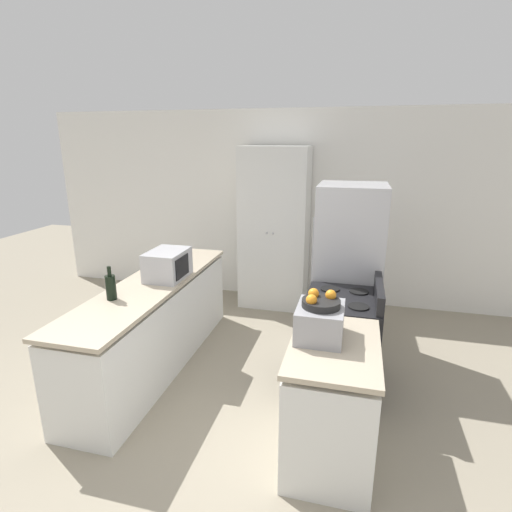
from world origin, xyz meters
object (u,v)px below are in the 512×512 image
at_px(pantry_cabinet, 274,229).
at_px(wine_bottle, 111,287).
at_px(stove, 341,343).
at_px(microwave, 168,265).
at_px(fruit_bowl, 320,301).
at_px(refrigerator, 348,271).
at_px(toaster_oven, 320,322).

bearing_deg(pantry_cabinet, wine_bottle, -112.04).
height_order(stove, microwave, microwave).
distance_m(microwave, fruit_bowl, 1.80).
distance_m(refrigerator, microwave, 1.84).
xyz_separation_m(wine_bottle, toaster_oven, (1.79, -0.25, 0.00)).
bearing_deg(wine_bottle, stove, 15.15).
xyz_separation_m(refrigerator, fruit_bowl, (-0.15, -1.52, 0.26)).
bearing_deg(toaster_oven, fruit_bowl, 123.01).
height_order(pantry_cabinet, fruit_bowl, pantry_cabinet).
distance_m(stove, wine_bottle, 2.07).
xyz_separation_m(pantry_cabinet, fruit_bowl, (0.85, -2.56, 0.08)).
distance_m(pantry_cabinet, stove, 2.14).
distance_m(pantry_cabinet, microwave, 1.84).
bearing_deg(pantry_cabinet, fruit_bowl, -71.57).
relative_size(stove, refrigerator, 0.58).
relative_size(stove, wine_bottle, 3.53).
height_order(stove, toaster_oven, toaster_oven).
distance_m(pantry_cabinet, fruit_bowl, 2.70).
bearing_deg(microwave, pantry_cabinet, 67.02).
distance_m(microwave, wine_bottle, 0.66).
xyz_separation_m(microwave, toaster_oven, (1.57, -0.87, -0.02)).
xyz_separation_m(refrigerator, microwave, (-1.72, -0.65, 0.13)).
distance_m(wine_bottle, toaster_oven, 1.81).
xyz_separation_m(pantry_cabinet, refrigerator, (1.00, -1.05, -0.17)).
bearing_deg(microwave, fruit_bowl, -28.99).
height_order(stove, fruit_bowl, fruit_bowl).
bearing_deg(refrigerator, stove, -90.98).
relative_size(refrigerator, toaster_oven, 4.72).
xyz_separation_m(refrigerator, toaster_oven, (-0.15, -1.52, 0.10)).
distance_m(refrigerator, fruit_bowl, 1.54).
bearing_deg(fruit_bowl, toaster_oven, -56.99).
distance_m(stove, microwave, 1.80).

